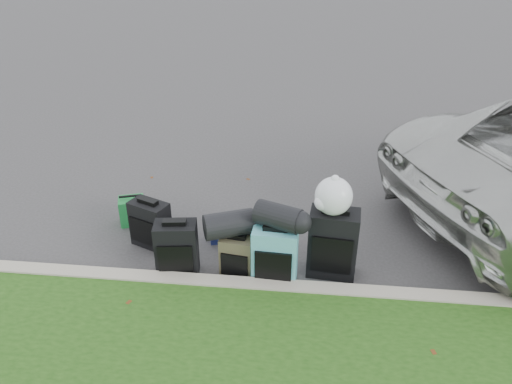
# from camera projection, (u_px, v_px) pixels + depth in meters

# --- Properties ---
(ground) EXTENTS (120.00, 120.00, 0.00)m
(ground) POSITION_uv_depth(u_px,v_px,m) (262.00, 240.00, 6.08)
(ground) COLOR #383535
(ground) RESTS_ON ground
(curb) EXTENTS (120.00, 0.18, 0.15)m
(curb) POSITION_uv_depth(u_px,v_px,m) (254.00, 288.00, 5.18)
(curb) COLOR #9E937F
(curb) RESTS_ON ground
(suitcase_small_black) EXTENTS (0.52, 0.41, 0.57)m
(suitcase_small_black) POSITION_uv_depth(u_px,v_px,m) (150.00, 224.00, 5.87)
(suitcase_small_black) COLOR black
(suitcase_small_black) RESTS_ON ground
(suitcase_large_black_left) EXTENTS (0.48, 0.32, 0.64)m
(suitcase_large_black_left) POSITION_uv_depth(u_px,v_px,m) (177.00, 249.00, 5.36)
(suitcase_large_black_left) COLOR black
(suitcase_large_black_left) RESTS_ON ground
(suitcase_olive) EXTENTS (0.38, 0.27, 0.49)m
(suitcase_olive) POSITION_uv_depth(u_px,v_px,m) (237.00, 257.00, 5.37)
(suitcase_olive) COLOR #3B3623
(suitcase_olive) RESTS_ON ground
(suitcase_teal) EXTENTS (0.48, 0.30, 0.66)m
(suitcase_teal) POSITION_uv_depth(u_px,v_px,m) (275.00, 256.00, 5.23)
(suitcase_teal) COLOR teal
(suitcase_teal) RESTS_ON ground
(suitcase_large_black_right) EXTENTS (0.54, 0.36, 0.78)m
(suitcase_large_black_right) POSITION_uv_depth(u_px,v_px,m) (333.00, 243.00, 5.34)
(suitcase_large_black_right) COLOR black
(suitcase_large_black_right) RESTS_ON ground
(tote_green) EXTENTS (0.37, 0.33, 0.35)m
(tote_green) POSITION_uv_depth(u_px,v_px,m) (132.00, 211.00, 6.34)
(tote_green) COLOR #1C8237
(tote_green) RESTS_ON ground
(tote_navy) EXTENTS (0.30, 0.26, 0.27)m
(tote_navy) POSITION_uv_depth(u_px,v_px,m) (220.00, 231.00, 6.02)
(tote_navy) COLOR navy
(tote_navy) RESTS_ON ground
(duffel_left) EXTENTS (0.59, 0.45, 0.28)m
(duffel_left) POSITION_uv_depth(u_px,v_px,m) (229.00, 224.00, 5.23)
(duffel_left) COLOR black
(duffel_left) RESTS_ON suitcase_olive
(duffel_right) EXTENTS (0.53, 0.42, 0.26)m
(duffel_right) POSITION_uv_depth(u_px,v_px,m) (278.00, 216.00, 5.05)
(duffel_right) COLOR black
(duffel_right) RESTS_ON suitcase_teal
(trash_bag) EXTENTS (0.39, 0.39, 0.39)m
(trash_bag) POSITION_uv_depth(u_px,v_px,m) (334.00, 196.00, 5.06)
(trash_bag) COLOR white
(trash_bag) RESTS_ON suitcase_large_black_right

